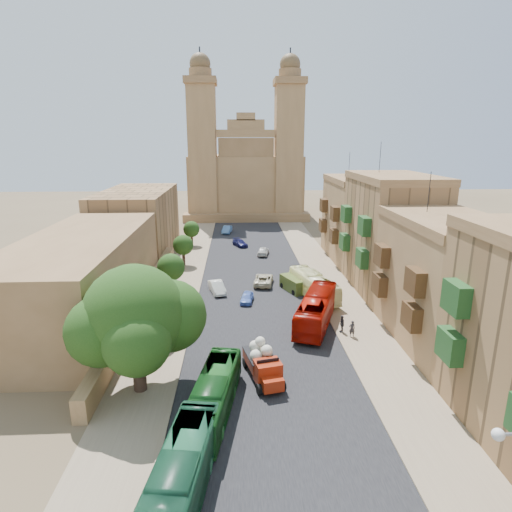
{
  "coord_description": "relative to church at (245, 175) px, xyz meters",
  "views": [
    {
      "loc": [
        -2.38,
        -23.95,
        17.64
      ],
      "look_at": [
        0.0,
        26.0,
        4.0
      ],
      "focal_mm": 30.0,
      "sensor_mm": 36.0,
      "label": 1
    }
  ],
  "objects": [
    {
      "name": "ground",
      "position": [
        0.0,
        -78.61,
        -9.52
      ],
      "size": [
        260.0,
        260.0,
        0.0
      ],
      "primitive_type": "plane",
      "color": "brown"
    },
    {
      "name": "olive_pickup",
      "position": [
        4.49,
        -54.09,
        -8.69
      ],
      "size": [
        3.19,
        4.43,
        1.68
      ],
      "color": "#465520",
      "rests_on": "ground"
    },
    {
      "name": "pedestrian_a",
      "position": [
        8.2,
        -66.76,
        -8.72
      ],
      "size": [
        0.61,
        0.43,
        1.58
      ],
      "primitive_type": "imported",
      "rotation": [
        0.0,
        0.0,
        3.24
      ],
      "color": "#29272B",
      "rests_on": "ground"
    },
    {
      "name": "townhouse_d",
      "position": [
        15.95,
        -39.61,
        -3.36
      ],
      "size": [
        9.0,
        14.0,
        15.9
      ],
      "color": "olive",
      "rests_on": "ground"
    },
    {
      "name": "bus_green_north",
      "position": [
        -4.0,
        -77.61,
        -8.18
      ],
      "size": [
        3.78,
        9.84,
        2.67
      ],
      "primitive_type": "imported",
      "rotation": [
        0.0,
        0.0,
        -0.16
      ],
      "color": "#154E1A",
      "rests_on": "ground"
    },
    {
      "name": "street_tree_c",
      "position": [
        -10.0,
        -42.61,
        -6.51
      ],
      "size": [
        2.93,
        2.93,
        4.5
      ],
      "color": "#36241B",
      "rests_on": "ground"
    },
    {
      "name": "kerb_west",
      "position": [
        -7.0,
        -48.61,
        -9.46
      ],
      "size": [
        0.25,
        140.0,
        0.12
      ],
      "primitive_type": "cube",
      "color": "#806C54",
      "rests_on": "ground"
    },
    {
      "name": "car_blue_b",
      "position": [
        -4.13,
        -20.62,
        -8.83
      ],
      "size": [
        2.09,
        4.34,
        1.37
      ],
      "primitive_type": "imported",
      "rotation": [
        0.0,
        0.0,
        -0.16
      ],
      "color": "#4F7EB5",
      "rests_on": "ground"
    },
    {
      "name": "car_white_a",
      "position": [
        -4.73,
        -54.31,
        -8.84
      ],
      "size": [
        2.46,
        4.32,
        1.35
      ],
      "primitive_type": "imported",
      "rotation": [
        0.0,
        0.0,
        0.27
      ],
      "color": "white",
      "rests_on": "ground"
    },
    {
      "name": "west_wall",
      "position": [
        -12.5,
        -58.61,
        -8.62
      ],
      "size": [
        1.0,
        40.0,
        1.8
      ],
      "primitive_type": "cube",
      "color": "olive",
      "rests_on": "ground"
    },
    {
      "name": "car_white_b",
      "position": [
        1.86,
        -37.43,
        -8.85
      ],
      "size": [
        2.25,
        4.11,
        1.33
      ],
      "primitive_type": "imported",
      "rotation": [
        0.0,
        0.0,
        2.96
      ],
      "color": "silver",
      "rests_on": "ground"
    },
    {
      "name": "townhouse_c",
      "position": [
        15.95,
        -53.61,
        -2.61
      ],
      "size": [
        9.0,
        14.0,
        17.4
      ],
      "color": "olive",
      "rests_on": "ground"
    },
    {
      "name": "bus_cream_east",
      "position": [
        6.5,
        -56.09,
        -8.16
      ],
      "size": [
        4.72,
        9.99,
        2.71
      ],
      "primitive_type": "imported",
      "rotation": [
        0.0,
        0.0,
        3.4
      ],
      "color": "#FFFBB0",
      "rests_on": "ground"
    },
    {
      "name": "red_truck",
      "position": [
        -0.46,
        -73.53,
        -8.17
      ],
      "size": [
        3.13,
        5.54,
        3.07
      ],
      "color": "maroon",
      "rests_on": "ground"
    },
    {
      "name": "bus_green_south",
      "position": [
        -5.3,
        -84.75,
        -8.13
      ],
      "size": [
        3.74,
        10.19,
        2.77
      ],
      "primitive_type": "imported",
      "rotation": [
        0.0,
        0.0,
        -0.14
      ],
      "color": "#1A5034",
      "rests_on": "ground"
    },
    {
      "name": "road_surface",
      "position": [
        0.0,
        -48.61,
        -9.51
      ],
      "size": [
        14.0,
        140.0,
        0.01
      ],
      "primitive_type": "cube",
      "color": "black",
      "rests_on": "ground"
    },
    {
      "name": "pedestrian_c",
      "position": [
        7.5,
        -65.78,
        -8.67
      ],
      "size": [
        0.45,
        1.01,
        1.7
      ],
      "primitive_type": "imported",
      "rotation": [
        0.0,
        0.0,
        4.75
      ],
      "color": "#3A3A3D",
      "rests_on": "ground"
    },
    {
      "name": "church",
      "position": [
        0.0,
        0.0,
        0.0
      ],
      "size": [
        28.0,
        22.5,
        36.3
      ],
      "color": "olive",
      "rests_on": "ground"
    },
    {
      "name": "sidewalk_east",
      "position": [
        9.5,
        -48.61,
        -9.51
      ],
      "size": [
        5.0,
        140.0,
        0.01
      ],
      "primitive_type": "cube",
      "color": "#806C54",
      "rests_on": "ground"
    },
    {
      "name": "sidewalk_west",
      "position": [
        -9.5,
        -48.61,
        -9.51
      ],
      "size": [
        5.0,
        140.0,
        0.01
      ],
      "primitive_type": "cube",
      "color": "#806C54",
      "rests_on": "ground"
    },
    {
      "name": "street_tree_b",
      "position": [
        -10.0,
        -54.61,
        -6.22
      ],
      "size": [
        3.21,
        3.21,
        4.93
      ],
      "color": "#36241B",
      "rests_on": "ground"
    },
    {
      "name": "car_dkblue",
      "position": [
        -1.74,
        -31.48,
        -8.95
      ],
      "size": [
        3.01,
        4.22,
        1.13
      ],
      "primitive_type": "imported",
      "rotation": [
        0.0,
        0.0,
        0.41
      ],
      "color": "#101241",
      "rests_on": "ground"
    },
    {
      "name": "street_tree_a",
      "position": [
        -10.0,
        -66.61,
        -6.17
      ],
      "size": [
        3.25,
        3.25,
        5.0
      ],
      "color": "#36241B",
      "rests_on": "ground"
    },
    {
      "name": "west_building_low",
      "position": [
        -18.0,
        -60.61,
        -5.32
      ],
      "size": [
        10.0,
        28.0,
        8.4
      ],
      "primitive_type": "cube",
      "color": "brown",
      "rests_on": "ground"
    },
    {
      "name": "bus_red_east",
      "position": [
        5.44,
        -63.71,
        -7.98
      ],
      "size": [
        6.2,
        11.24,
        3.07
      ],
      "primitive_type": "imported",
      "rotation": [
        0.0,
        0.0,
        2.79
      ],
      "color": "#9E0E04",
      "rests_on": "ground"
    },
    {
      "name": "kerb_east",
      "position": [
        7.0,
        -48.61,
        -9.46
      ],
      "size": [
        0.25,
        140.0,
        0.12
      ],
      "primitive_type": "cube",
      "color": "#806C54",
      "rests_on": "ground"
    },
    {
      "name": "car_cream",
      "position": [
        1.0,
        -51.59,
        -8.85
      ],
      "size": [
        2.86,
        5.03,
        1.33
      ],
      "primitive_type": "imported",
      "rotation": [
        0.0,
        0.0,
        3.0
      ],
      "color": "beige",
      "rests_on": "ground"
    },
    {
      "name": "townhouse_b",
      "position": [
        15.95,
        -67.61,
        -3.86
      ],
      "size": [
        9.0,
        14.0,
        14.9
      ],
      "color": "olive",
      "rests_on": "ground"
    },
    {
      "name": "ficus_tree",
      "position": [
        -9.42,
        -74.61,
        -3.93
      ],
      "size": [
        9.45,
        8.69,
        9.45
      ],
      "color": "#36241B",
      "rests_on": "ground"
    },
    {
      "name": "street_tree_d",
      "position": [
        -10.0,
        -30.61,
        -6.67
      ],
      "size": [
        2.78,
        2.78,
        4.27
      ],
      "color": "#36241B",
      "rests_on": "ground"
    },
    {
      "name": "car_blue_a",
      "position": [
        -1.26,
        -57.58,
        -8.97
      ],
      "size": [
        1.77,
        3.37,
        1.09
      ],
      "primitive_type": "imported",
      "rotation": [
        0.0,
        0.0,
        -0.16
      ],
      "color": "#5378CE",
      "rests_on": "ground"
    },
    {
      "name": "west_building_mid",
      "position": [
        -18.0,
        -34.61,
        -4.52
      ],
      "size": [
        10.0,
        22.0,
        10.0
      ],
      "primitive_type": "cube",
      "color": "olive",
      "rests_on": "ground"
    }
  ]
}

